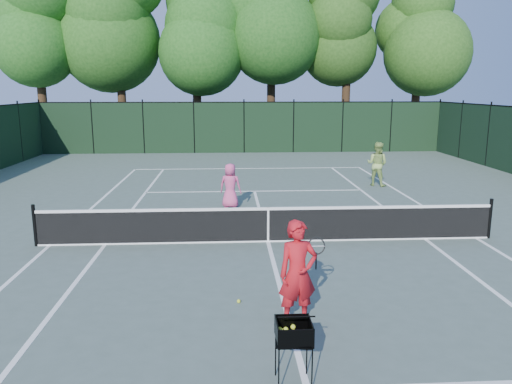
{
  "coord_description": "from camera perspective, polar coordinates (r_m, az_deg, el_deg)",
  "views": [
    {
      "loc": [
        -1.01,
        -12.19,
        3.87
      ],
      "look_at": [
        -0.25,
        1.0,
        1.1
      ],
      "focal_mm": 35.0,
      "sensor_mm": 36.0,
      "label": 1
    }
  ],
  "objects": [
    {
      "name": "ground",
      "position": [
        12.83,
        1.38,
        -5.72
      ],
      "size": [
        90.0,
        90.0,
        0.0
      ],
      "primitive_type": "plane",
      "color": "#4B5B51",
      "rests_on": "ground"
    },
    {
      "name": "sideline_doubles_left",
      "position": [
        13.55,
        -22.53,
        -5.67
      ],
      "size": [
        0.1,
        23.77,
        0.01
      ],
      "primitive_type": "cube",
      "color": "white",
      "rests_on": "ground"
    },
    {
      "name": "sideline_doubles_right",
      "position": [
        14.35,
        23.87,
        -4.84
      ],
      "size": [
        0.1,
        23.77,
        0.01
      ],
      "primitive_type": "cube",
      "color": "white",
      "rests_on": "ground"
    },
    {
      "name": "sideline_singles_left",
      "position": [
        13.16,
        -16.87,
        -5.77
      ],
      "size": [
        0.1,
        23.77,
        0.01
      ],
      "primitive_type": "cube",
      "color": "white",
      "rests_on": "ground"
    },
    {
      "name": "sideline_singles_right",
      "position": [
        13.78,
        18.77,
        -5.11
      ],
      "size": [
        0.1,
        23.77,
        0.01
      ],
      "primitive_type": "cube",
      "color": "white",
      "rests_on": "ground"
    },
    {
      "name": "baseline_far",
      "position": [
        24.41,
        -0.87,
        2.71
      ],
      "size": [
        10.97,
        0.1,
        0.01
      ],
      "primitive_type": "cube",
      "color": "white",
      "rests_on": "ground"
    },
    {
      "name": "service_line_far",
      "position": [
        19.02,
        -0.17,
        0.1
      ],
      "size": [
        8.23,
        0.1,
        0.01
      ],
      "primitive_type": "cube",
      "color": "white",
      "rests_on": "ground"
    },
    {
      "name": "center_service_line",
      "position": [
        12.83,
        1.38,
        -5.7
      ],
      "size": [
        0.1,
        12.8,
        0.01
      ],
      "primitive_type": "cube",
      "color": "white",
      "rests_on": "ground"
    },
    {
      "name": "tennis_net",
      "position": [
        12.7,
        1.39,
        -3.66
      ],
      "size": [
        11.69,
        0.09,
        1.06
      ],
      "color": "black",
      "rests_on": "ground"
    },
    {
      "name": "fence_far",
      "position": [
        30.3,
        -1.37,
        7.34
      ],
      "size": [
        24.0,
        0.05,
        3.0
      ],
      "primitive_type": "cube",
      "color": "black",
      "rests_on": "ground"
    },
    {
      "name": "tree_0",
      "position": [
        36.02,
        -23.89,
        17.7
      ],
      "size": [
        6.4,
        6.4,
        13.14
      ],
      "color": "black",
      "rests_on": "ground"
    },
    {
      "name": "tree_1",
      "position": [
        35.23,
        -15.59,
        19.28
      ],
      "size": [
        6.8,
        6.8,
        13.98
      ],
      "color": "black",
      "rests_on": "ground"
    },
    {
      "name": "tree_2",
      "position": [
        34.27,
        -6.94,
        18.21
      ],
      "size": [
        6.0,
        6.0,
        12.4
      ],
      "color": "black",
      "rests_on": "ground"
    },
    {
      "name": "tree_3",
      "position": [
        35.01,
        1.8,
        20.26
      ],
      "size": [
        7.0,
        7.0,
        14.45
      ],
      "color": "black",
      "rests_on": "ground"
    },
    {
      "name": "tree_4",
      "position": [
        34.99,
        10.53,
        18.65
      ],
      "size": [
        6.2,
        6.2,
        12.97
      ],
      "color": "black",
      "rests_on": "ground"
    },
    {
      "name": "tree_5",
      "position": [
        36.88,
        18.24,
        17.24
      ],
      "size": [
        5.8,
        5.8,
        12.23
      ],
      "color": "black",
      "rests_on": "ground"
    },
    {
      "name": "coach",
      "position": [
        8.28,
        4.81,
        -9.26
      ],
      "size": [
        0.89,
        0.75,
        1.79
      ],
      "rotation": [
        0.0,
        0.0,
        0.19
      ],
      "color": "red",
      "rests_on": "ground"
    },
    {
      "name": "player_pink",
      "position": [
        16.32,
        -2.95,
        0.73
      ],
      "size": [
        0.81,
        0.63,
        1.46
      ],
      "rotation": [
        0.0,
        0.0,
        2.88
      ],
      "color": "#D64B83",
      "rests_on": "ground"
    },
    {
      "name": "player_green",
      "position": [
        20.56,
        13.67,
        3.13
      ],
      "size": [
        1.08,
        1.04,
        1.76
      ],
      "rotation": [
        0.0,
        0.0,
        2.51
      ],
      "color": "#9BBC5E",
      "rests_on": "ground"
    },
    {
      "name": "ball_hopper",
      "position": [
        6.76,
        4.34,
        -15.65
      ],
      "size": [
        0.52,
        0.52,
        0.9
      ],
      "rotation": [
        0.0,
        0.0,
        -0.12
      ],
      "color": "black",
      "rests_on": "ground"
    },
    {
      "name": "loose_ball_midcourt",
      "position": [
        9.36,
        -1.99,
        -12.36
      ],
      "size": [
        0.07,
        0.07,
        0.07
      ],
      "primitive_type": "sphere",
      "color": "#D3E42E",
      "rests_on": "ground"
    }
  ]
}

